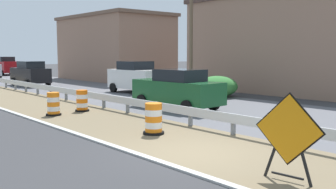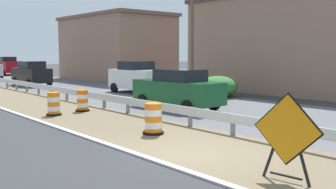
{
  "view_description": "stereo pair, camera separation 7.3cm",
  "coord_description": "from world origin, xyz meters",
  "px_view_note": "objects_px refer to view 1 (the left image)",
  "views": [
    {
      "loc": [
        -7.23,
        -7.37,
        2.71
      ],
      "look_at": [
        2.64,
        4.12,
        1.07
      ],
      "focal_mm": 41.46,
      "sensor_mm": 36.0,
      "label": 1
    },
    {
      "loc": [
        -7.17,
        -7.41,
        2.71
      ],
      "look_at": [
        2.64,
        4.12,
        1.07
      ],
      "focal_mm": 41.46,
      "sensor_mm": 36.0,
      "label": 2
    }
  ],
  "objects_px": {
    "traffic_barrel_mid": "(82,102)",
    "traffic_barrel_nearest": "(154,120)",
    "traffic_barrel_close": "(53,105)",
    "car_trailing_far_lane": "(30,74)",
    "car_lead_near_lane": "(177,89)",
    "car_mid_far_lane": "(137,77)",
    "car_trailing_near_lane": "(6,66)",
    "warning_sign_diamond": "(288,133)",
    "utility_pole_near": "(191,20)"
  },
  "relations": [
    {
      "from": "traffic_barrel_mid",
      "to": "traffic_barrel_nearest",
      "type": "bearing_deg",
      "value": -95.85
    },
    {
      "from": "traffic_barrel_close",
      "to": "car_trailing_far_lane",
      "type": "height_order",
      "value": "car_trailing_far_lane"
    },
    {
      "from": "traffic_barrel_mid",
      "to": "car_trailing_far_lane",
      "type": "relative_size",
      "value": 0.23
    },
    {
      "from": "car_lead_near_lane",
      "to": "car_mid_far_lane",
      "type": "xyz_separation_m",
      "value": [
        2.94,
        7.36,
        0.1
      ]
    },
    {
      "from": "car_trailing_near_lane",
      "to": "car_mid_far_lane",
      "type": "height_order",
      "value": "car_trailing_near_lane"
    },
    {
      "from": "traffic_barrel_close",
      "to": "car_mid_far_lane",
      "type": "xyz_separation_m",
      "value": [
        8.34,
        5.34,
        0.62
      ]
    },
    {
      "from": "warning_sign_diamond",
      "to": "car_lead_near_lane",
      "type": "height_order",
      "value": "car_lead_near_lane"
    },
    {
      "from": "traffic_barrel_nearest",
      "to": "car_trailing_far_lane",
      "type": "bearing_deg",
      "value": 79.05
    },
    {
      "from": "traffic_barrel_close",
      "to": "traffic_barrel_mid",
      "type": "relative_size",
      "value": 1.01
    },
    {
      "from": "traffic_barrel_nearest",
      "to": "traffic_barrel_close",
      "type": "distance_m",
      "value": 5.9
    },
    {
      "from": "car_lead_near_lane",
      "to": "car_trailing_near_lane",
      "type": "distance_m",
      "value": 35.0
    },
    {
      "from": "car_mid_far_lane",
      "to": "utility_pole_near",
      "type": "distance_m",
      "value": 5.34
    },
    {
      "from": "car_lead_near_lane",
      "to": "car_trailing_far_lane",
      "type": "bearing_deg",
      "value": -0.95
    },
    {
      "from": "traffic_barrel_mid",
      "to": "car_lead_near_lane",
      "type": "distance_m",
      "value": 4.54
    },
    {
      "from": "traffic_barrel_nearest",
      "to": "car_trailing_near_lane",
      "type": "relative_size",
      "value": 0.25
    },
    {
      "from": "traffic_barrel_mid",
      "to": "car_lead_near_lane",
      "type": "xyz_separation_m",
      "value": [
        3.89,
        -2.28,
        0.52
      ]
    },
    {
      "from": "traffic_barrel_close",
      "to": "car_trailing_far_lane",
      "type": "bearing_deg",
      "value": 72.06
    },
    {
      "from": "traffic_barrel_mid",
      "to": "car_mid_far_lane",
      "type": "relative_size",
      "value": 0.23
    },
    {
      "from": "car_trailing_near_lane",
      "to": "utility_pole_near",
      "type": "distance_m",
      "value": 29.86
    },
    {
      "from": "warning_sign_diamond",
      "to": "car_trailing_near_lane",
      "type": "height_order",
      "value": "car_trailing_near_lane"
    },
    {
      "from": "warning_sign_diamond",
      "to": "traffic_barrel_mid",
      "type": "relative_size",
      "value": 1.92
    },
    {
      "from": "utility_pole_near",
      "to": "car_lead_near_lane",
      "type": "bearing_deg",
      "value": -138.61
    },
    {
      "from": "traffic_barrel_nearest",
      "to": "car_lead_near_lane",
      "type": "distance_m",
      "value": 5.93
    },
    {
      "from": "car_trailing_far_lane",
      "to": "traffic_barrel_close",
      "type": "bearing_deg",
      "value": 160.71
    },
    {
      "from": "car_trailing_near_lane",
      "to": "utility_pole_near",
      "type": "relative_size",
      "value": 0.44
    },
    {
      "from": "traffic_barrel_close",
      "to": "car_mid_far_lane",
      "type": "height_order",
      "value": "car_mid_far_lane"
    },
    {
      "from": "warning_sign_diamond",
      "to": "traffic_barrel_close",
      "type": "distance_m",
      "value": 11.45
    },
    {
      "from": "warning_sign_diamond",
      "to": "car_trailing_far_lane",
      "type": "height_order",
      "value": "car_trailing_far_lane"
    },
    {
      "from": "car_trailing_near_lane",
      "to": "utility_pole_near",
      "type": "bearing_deg",
      "value": 5.64
    },
    {
      "from": "warning_sign_diamond",
      "to": "traffic_barrel_mid",
      "type": "distance_m",
      "value": 11.8
    },
    {
      "from": "car_trailing_near_lane",
      "to": "car_lead_near_lane",
      "type": "bearing_deg",
      "value": -5.09
    },
    {
      "from": "traffic_barrel_close",
      "to": "warning_sign_diamond",
      "type": "bearing_deg",
      "value": -89.83
    },
    {
      "from": "car_trailing_near_lane",
      "to": "utility_pole_near",
      "type": "height_order",
      "value": "utility_pole_near"
    },
    {
      "from": "car_lead_near_lane",
      "to": "utility_pole_near",
      "type": "relative_size",
      "value": 0.51
    },
    {
      "from": "warning_sign_diamond",
      "to": "car_mid_far_lane",
      "type": "xyz_separation_m",
      "value": [
        8.3,
        16.77,
        0.03
      ]
    },
    {
      "from": "car_lead_near_lane",
      "to": "car_trailing_near_lane",
      "type": "xyz_separation_m",
      "value": [
        3.37,
        34.84,
        0.14
      ]
    },
    {
      "from": "car_trailing_far_lane",
      "to": "warning_sign_diamond",
      "type": "bearing_deg",
      "value": 168.17
    },
    {
      "from": "car_lead_near_lane",
      "to": "traffic_barrel_mid",
      "type": "bearing_deg",
      "value": 57.37
    },
    {
      "from": "traffic_barrel_nearest",
      "to": "car_trailing_near_lane",
      "type": "xyz_separation_m",
      "value": [
        7.88,
        38.65,
        0.63
      ]
    },
    {
      "from": "car_lead_near_lane",
      "to": "car_trailing_near_lane",
      "type": "height_order",
      "value": "car_trailing_near_lane"
    },
    {
      "from": "warning_sign_diamond",
      "to": "car_trailing_far_lane",
      "type": "xyz_separation_m",
      "value": [
        4.98,
        26.91,
        -0.03
      ]
    },
    {
      "from": "car_lead_near_lane",
      "to": "car_mid_far_lane",
      "type": "distance_m",
      "value": 7.92
    },
    {
      "from": "car_mid_far_lane",
      "to": "utility_pole_near",
      "type": "xyz_separation_m",
      "value": [
        3.12,
        -2.02,
        3.83
      ]
    },
    {
      "from": "traffic_barrel_nearest",
      "to": "traffic_barrel_close",
      "type": "bearing_deg",
      "value": 98.65
    },
    {
      "from": "warning_sign_diamond",
      "to": "car_trailing_near_lane",
      "type": "relative_size",
      "value": 0.45
    },
    {
      "from": "car_mid_far_lane",
      "to": "car_trailing_far_lane",
      "type": "height_order",
      "value": "car_mid_far_lane"
    },
    {
      "from": "car_trailing_far_lane",
      "to": "traffic_barrel_mid",
      "type": "bearing_deg",
      "value": 165.7
    },
    {
      "from": "traffic_barrel_close",
      "to": "car_lead_near_lane",
      "type": "height_order",
      "value": "car_lead_near_lane"
    },
    {
      "from": "traffic_barrel_nearest",
      "to": "car_mid_far_lane",
      "type": "relative_size",
      "value": 0.25
    },
    {
      "from": "traffic_barrel_mid",
      "to": "car_lead_near_lane",
      "type": "relative_size",
      "value": 0.21
    }
  ]
}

